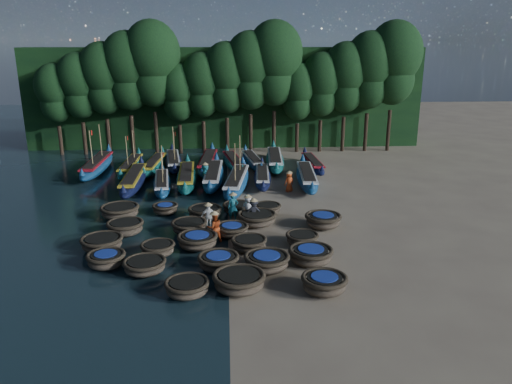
{
  "coord_description": "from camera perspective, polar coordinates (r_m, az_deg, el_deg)",
  "views": [
    {
      "loc": [
        0.01,
        -28.54,
        10.69
      ],
      "look_at": [
        1.85,
        2.15,
        1.3
      ],
      "focal_mm": 35.0,
      "sensor_mm": 36.0,
      "label": 1
    }
  ],
  "objects": [
    {
      "name": "long_boat_15",
      "position": [
        43.98,
        -0.38,
        3.59
      ],
      "size": [
        2.34,
        7.41,
        1.32
      ],
      "rotation": [
        0.0,
        0.0,
        0.14
      ],
      "color": "navy",
      "rests_on": "ground"
    },
    {
      "name": "tree_3",
      "position": [
        49.46,
        -14.45,
        13.35
      ],
      "size": [
        4.92,
        4.92,
        11.6
      ],
      "color": "black",
      "rests_on": "ground"
    },
    {
      "name": "long_boat_14",
      "position": [
        43.12,
        -2.52,
        3.35
      ],
      "size": [
        2.64,
        7.96,
        1.42
      ],
      "rotation": [
        0.0,
        0.0,
        0.16
      ],
      "color": "#105E56",
      "rests_on": "ground"
    },
    {
      "name": "tree_9",
      "position": [
        48.81,
        2.15,
        14.6
      ],
      "size": [
        5.34,
        5.34,
        12.58
      ],
      "color": "black",
      "rests_on": "ground"
    },
    {
      "name": "fisherman_6",
      "position": [
        36.55,
        3.81,
        1.28
      ],
      "size": [
        0.86,
        0.74,
        1.69
      ],
      "rotation": [
        0.0,
        0.0,
        3.58
      ],
      "color": "#B74118",
      "rests_on": "ground"
    },
    {
      "name": "fisherman_5",
      "position": [
        38.11,
        -5.8,
        2.02
      ],
      "size": [
        0.56,
        1.64,
        1.95
      ],
      "rotation": [
        0.0,
        0.0,
        1.54
      ],
      "color": "#1B6974",
      "rests_on": "ground"
    },
    {
      "name": "coracle_14",
      "position": [
        27.26,
        5.29,
        -5.3
      ],
      "size": [
        1.81,
        1.81,
        0.67
      ],
      "rotation": [
        0.0,
        0.0,
        0.07
      ],
      "color": "brown",
      "rests_on": "ground"
    },
    {
      "name": "long_boat_10",
      "position": [
        43.21,
        -14.13,
        2.87
      ],
      "size": [
        1.57,
        7.96,
        3.38
      ],
      "rotation": [
        0.0,
        0.0,
        -0.02
      ],
      "color": "#105E56",
      "rests_on": "ground"
    },
    {
      "name": "coracle_6",
      "position": [
        24.59,
        -12.6,
        -8.21
      ],
      "size": [
        2.42,
        2.42,
        0.68
      ],
      "rotation": [
        0.0,
        0.0,
        0.31
      ],
      "color": "brown",
      "rests_on": "ground"
    },
    {
      "name": "coracle_19",
      "position": [
        29.81,
        7.68,
        -3.19
      ],
      "size": [
        2.53,
        2.53,
        0.83
      ],
      "rotation": [
        0.0,
        0.0,
        -0.31
      ],
      "color": "brown",
      "rests_on": "ground"
    },
    {
      "name": "tree_2",
      "position": [
        49.98,
        -17.04,
        12.4
      ],
      "size": [
        4.51,
        4.51,
        10.63
      ],
      "color": "black",
      "rests_on": "ground"
    },
    {
      "name": "long_boat_4",
      "position": [
        38.73,
        -7.94,
        1.69
      ],
      "size": [
        1.91,
        8.65,
        1.52
      ],
      "rotation": [
        0.0,
        0.0,
        0.05
      ],
      "color": "#105E56",
      "rests_on": "ground"
    },
    {
      "name": "coracle_15",
      "position": [
        29.46,
        -14.72,
        -3.9
      ],
      "size": [
        2.59,
        2.59,
        0.81
      ],
      "rotation": [
        0.0,
        0.0,
        0.43
      ],
      "color": "brown",
      "rests_on": "ground"
    },
    {
      "name": "long_boat_7",
      "position": [
        38.8,
        0.74,
        1.76
      ],
      "size": [
        1.73,
        7.48,
        1.32
      ],
      "rotation": [
        0.0,
        0.0,
        -0.06
      ],
      "color": "#0E1236",
      "rests_on": "ground"
    },
    {
      "name": "coracle_21",
      "position": [
        32.38,
        -10.33,
        -1.87
      ],
      "size": [
        1.85,
        1.85,
        0.66
      ],
      "rotation": [
        0.0,
        0.0,
        -0.25
      ],
      "color": "brown",
      "rests_on": "ground"
    },
    {
      "name": "tree_0",
      "position": [
        51.33,
        -21.98,
        10.51
      ],
      "size": [
        3.68,
        3.68,
        8.68
      ],
      "color": "black",
      "rests_on": "ground"
    },
    {
      "name": "coracle_7",
      "position": [
        24.4,
        -4.31,
        -7.89
      ],
      "size": [
        2.45,
        2.45,
        0.77
      ],
      "rotation": [
        0.0,
        0.0,
        -0.38
      ],
      "color": "brown",
      "rests_on": "ground"
    },
    {
      "name": "coracle_5",
      "position": [
        25.64,
        -16.75,
        -7.36
      ],
      "size": [
        2.21,
        2.21,
        0.75
      ],
      "rotation": [
        0.0,
        0.0,
        -0.31
      ],
      "color": "brown",
      "rests_on": "ground"
    },
    {
      "name": "long_boat_13",
      "position": [
        43.17,
        -5.5,
        3.38
      ],
      "size": [
        2.11,
        8.88,
        1.57
      ],
      "rotation": [
        0.0,
        0.0,
        -0.06
      ],
      "color": "navy",
      "rests_on": "ground"
    },
    {
      "name": "tree_11",
      "position": [
        49.59,
        7.54,
        12.16
      ],
      "size": [
        4.09,
        4.09,
        9.65
      ],
      "color": "black",
      "rests_on": "ground"
    },
    {
      "name": "coracle_22",
      "position": [
        31.14,
        -5.85,
        -2.31
      ],
      "size": [
        2.37,
        2.37,
        0.78
      ],
      "rotation": [
        0.0,
        0.0,
        -0.24
      ],
      "color": "brown",
      "rests_on": "ground"
    },
    {
      "name": "tree_8",
      "position": [
        48.67,
        -0.64,
        13.81
      ],
      "size": [
        4.92,
        4.92,
        11.6
      ],
      "color": "black",
      "rests_on": "ground"
    },
    {
      "name": "fisherman_3",
      "position": [
        30.01,
        -0.27,
        -2.21
      ],
      "size": [
        1.03,
        0.62,
        1.76
      ],
      "rotation": [
        0.0,
        0.0,
        0.04
      ],
      "color": "black",
      "rests_on": "ground"
    },
    {
      "name": "tree_10",
      "position": [
        49.27,
        4.83,
        11.43
      ],
      "size": [
        3.68,
        3.68,
        8.68
      ],
      "color": "black",
      "rests_on": "ground"
    },
    {
      "name": "long_boat_5",
      "position": [
        38.85,
        -4.88,
        1.86
      ],
      "size": [
        1.92,
        8.92,
        1.57
      ],
      "rotation": [
        0.0,
        0.0,
        -0.04
      ],
      "color": "navy",
      "rests_on": "ground"
    },
    {
      "name": "tree_1",
      "position": [
        50.6,
        -19.55,
        11.45
      ],
      "size": [
        4.09,
        4.09,
        9.65
      ],
      "color": "black",
      "rests_on": "ground"
    },
    {
      "name": "fisherman_0",
      "position": [
        30.59,
        -0.93,
        -1.76
      ],
      "size": [
        0.92,
        0.78,
        1.79
      ],
      "rotation": [
        0.0,
        0.0,
        2.72
      ],
      "color": "silver",
      "rests_on": "ground"
    },
    {
      "name": "foliage_wall",
      "position": [
        52.35,
        -3.49,
        10.71
      ],
      "size": [
        40.0,
        3.0,
        10.0
      ],
      "primitive_type": "cube",
      "color": "black",
      "rests_on": "ground"
    },
    {
      "name": "coracle_18",
      "position": [
        29.91,
        0.09,
        -3.02
      ],
      "size": [
        2.84,
        2.84,
        0.8
      ],
      "rotation": [
        0.0,
        0.0,
        0.35
      ],
      "color": "brown",
      "rests_on": "ground"
    },
    {
      "name": "long_boat_6",
      "position": [
        37.11,
        -2.24,
        1.21
      ],
      "size": [
        2.83,
        8.95,
        3.84
      ],
      "rotation": [
        0.0,
        0.0,
        -0.14
      ],
      "color": "navy",
      "rests_on": "ground"
    },
    {
      "name": "coracle_20",
      "position": [
        32.22,
        -15.29,
        -2.12
      ],
      "size": [
        2.72,
        2.72,
        0.84
      ],
      "rotation": [
        0.0,
        0.0,
        -0.25
      ],
      "color": "brown",
      "rests_on": "ground"
    },
    {
      "name": "coracle_3",
      "position": [
        22.4,
        -1.96,
        -10.12
      ],
      "size": [
        2.93,
        2.93,
        0.85
      ],
      "rotation": [
        0.0,
        0.0,
        -0.43
      ],
      "color": "brown",
      "rests_on": "ground"
    },
    {
      "name": "long_boat_11",
      "position": [
        43.31,
        -11.55,
        3.07
      ],
      "size": [
        1.96,
        7.87,
        1.39
      ],
      "rotation": [
        0.0,
        0.0,
        -0.08
      ],
      "color": "#105E56",
      "rests_on": "ground"
    },
    {
      "name": "tree_6",
      "position": [
        48.76,
        -6.16,
        12.13
      ],
      "size": [
        4.09,
        4.09,
        9.65
      ],
      "color": "black",
      "rests_on": "ground"
    },
    {
      "name": "coracle_8",
      "position": [
        24.25,
        1.24,
        -7.94
      ],
      "size": [
        2.52,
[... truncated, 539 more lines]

